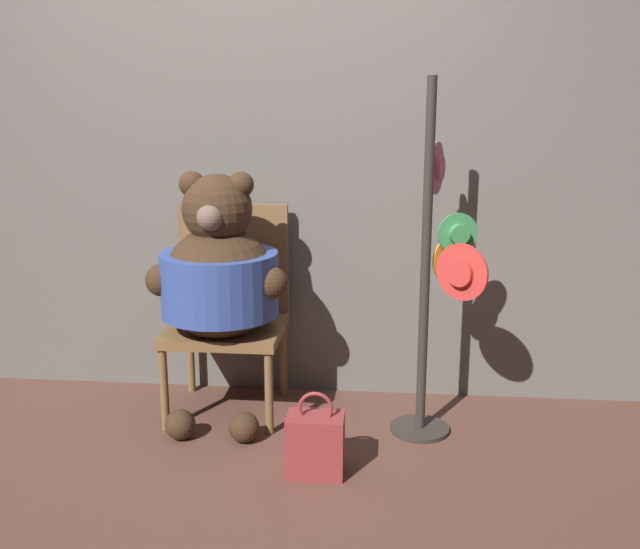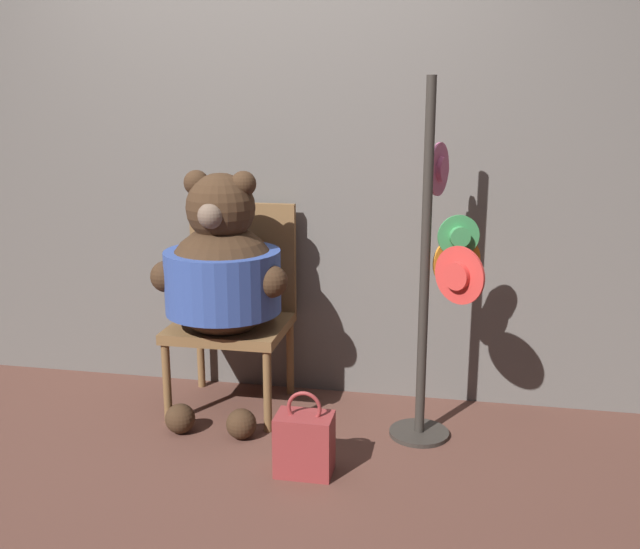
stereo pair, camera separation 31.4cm
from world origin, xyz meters
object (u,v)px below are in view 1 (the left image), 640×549
(chair, at_px, (229,305))
(handbag_on_ground, at_px, (315,443))
(teddy_bear, at_px, (219,276))
(hat_display_rack, at_px, (440,274))

(chair, relative_size, handbag_on_ground, 2.77)
(teddy_bear, bearing_deg, chair, 89.17)
(chair, distance_m, teddy_bear, 0.26)
(chair, bearing_deg, handbag_on_ground, -53.38)
(chair, xyz_separation_m, teddy_bear, (-0.00, -0.18, 0.19))
(chair, distance_m, hat_display_rack, 1.07)
(teddy_bear, height_order, hat_display_rack, hat_display_rack)
(hat_display_rack, bearing_deg, handbag_on_ground, -138.32)
(teddy_bear, relative_size, hat_display_rack, 0.74)
(handbag_on_ground, bearing_deg, teddy_bear, 135.63)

